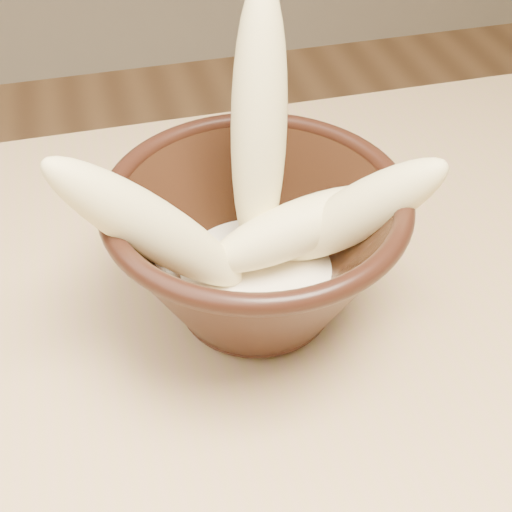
{
  "coord_description": "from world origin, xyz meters",
  "views": [
    {
      "loc": [
        -0.01,
        -0.24,
        1.13
      ],
      "look_at": [
        0.08,
        0.12,
        0.8
      ],
      "focal_mm": 50.0,
      "sensor_mm": 36.0,
      "label": 1
    }
  ],
  "objects": [
    {
      "name": "bowl",
      "position": [
        0.08,
        0.12,
        0.81
      ],
      "size": [
        0.2,
        0.2,
        0.11
      ],
      "rotation": [
        0.0,
        0.0,
        0.36
      ],
      "color": "black",
      "rests_on": "table"
    },
    {
      "name": "milk_puddle",
      "position": [
        0.08,
        0.12,
        0.79
      ],
      "size": [
        0.11,
        0.11,
        0.02
      ],
      "primitive_type": "cylinder",
      "color": "#F7E6C6",
      "rests_on": "bowl"
    },
    {
      "name": "banana_upright",
      "position": [
        0.09,
        0.16,
        0.88
      ],
      "size": [
        0.07,
        0.1,
        0.19
      ],
      "primitive_type": "ellipsoid",
      "rotation": [
        0.31,
        0.0,
        2.81
      ],
      "color": "#EEDA8C",
      "rests_on": "bowl"
    },
    {
      "name": "banana_left",
      "position": [
        0.01,
        0.11,
        0.85
      ],
      "size": [
        0.14,
        0.04,
        0.14
      ],
      "primitive_type": "ellipsoid",
      "rotation": [
        0.75,
        0.0,
        -1.56
      ],
      "color": "#EEDA8C",
      "rests_on": "bowl"
    },
    {
      "name": "banana_right",
      "position": [
        0.15,
        0.1,
        0.84
      ],
      "size": [
        0.13,
        0.09,
        0.12
      ],
      "primitive_type": "ellipsoid",
      "rotation": [
        0.81,
        0.0,
        1.08
      ],
      "color": "#EEDA8C",
      "rests_on": "bowl"
    },
    {
      "name": "banana_across",
      "position": [
        0.11,
        0.12,
        0.82
      ],
      "size": [
        0.14,
        0.05,
        0.06
      ],
      "primitive_type": "ellipsoid",
      "rotation": [
        1.38,
        0.0,
        1.7
      ],
      "color": "#EEDA8C",
      "rests_on": "bowl"
    }
  ]
}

